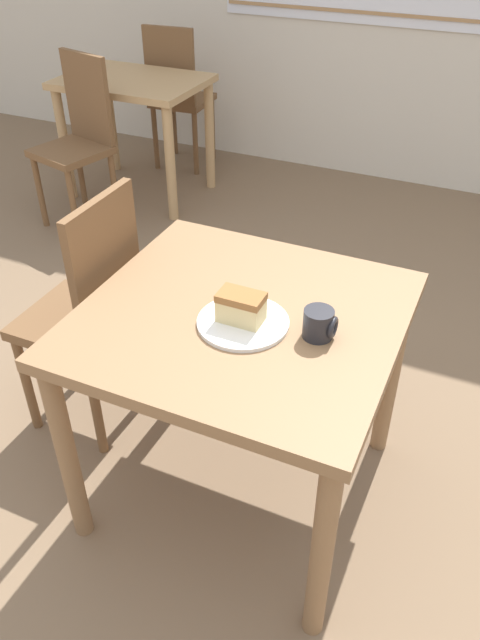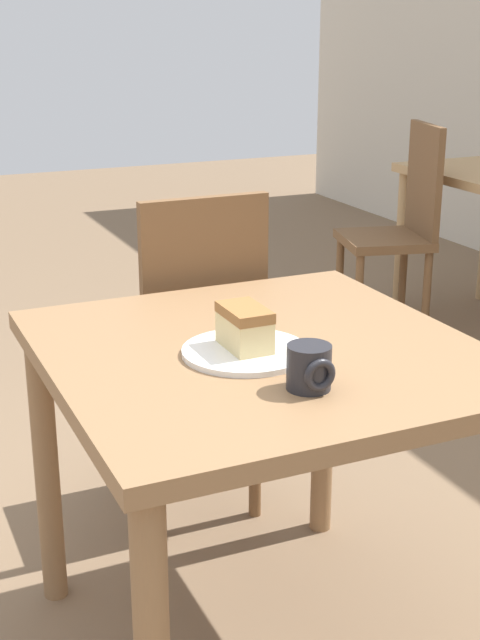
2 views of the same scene
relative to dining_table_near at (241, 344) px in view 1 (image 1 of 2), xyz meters
name	(u,v)px [view 1 (image 1 of 2)]	position (x,y,z in m)	size (l,w,h in m)	color
ground_plane	(239,517)	(0.05, -0.13, -0.64)	(14.00, 14.00, 0.00)	#7A6047
dining_table_near	(241,344)	(0.00, 0.00, 0.00)	(0.90, 0.87, 0.75)	olive
dining_table_far	(134,101)	(-1.61, 1.98, -0.04)	(0.87, 0.62, 0.74)	tan
chair_near_window	(89,310)	(-0.63, 0.09, -0.12)	(0.37, 0.37, 0.96)	brown
chair_far_corner	(79,138)	(-1.69, 1.49, -0.12)	(0.45, 0.45, 0.96)	brown
chair_far_opposite	(178,94)	(-1.58, 2.46, -0.12)	(0.39, 0.39, 0.96)	brown
plate	(243,322)	(0.03, -0.05, 0.12)	(0.26, 0.26, 0.01)	white
cake_slice	(241,307)	(0.02, -0.05, 0.17)	(0.13, 0.08, 0.09)	#E5CC89
coffee_mug	(319,324)	(0.24, -0.01, 0.15)	(0.09, 0.08, 0.08)	#232328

